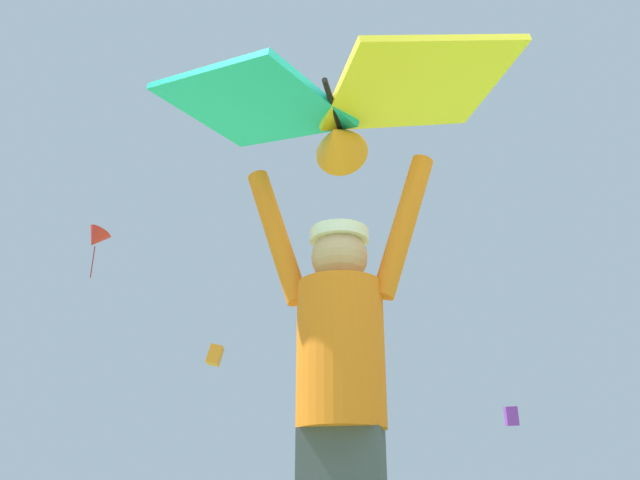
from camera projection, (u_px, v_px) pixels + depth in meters
The scene contains 6 objects.
kite_flyer_person at pixel (341, 397), 2.43m from camera, with size 0.81×0.41×1.92m.
held_stunt_kite at pixel (335, 109), 2.85m from camera, with size 1.61×1.02×0.39m.
distant_kite_purple_low_left at pixel (511, 416), 33.85m from camera, with size 0.70×0.77×1.06m.
distant_kite_red_low_right at pixel (96, 238), 25.80m from camera, with size 1.40×1.29×2.22m.
distant_kite_magenta_mid_left at pixel (390, 262), 39.26m from camera, with size 0.72×0.69×0.83m.
distant_kite_orange_mid_right at pixel (215, 355), 36.77m from camera, with size 0.97×0.82×1.26m.
Camera 1 is at (-0.42, -2.26, 0.53)m, focal length 36.52 mm.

